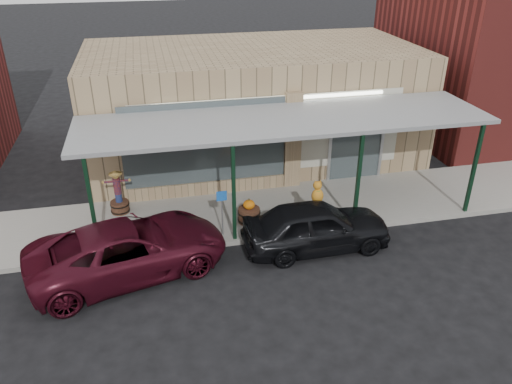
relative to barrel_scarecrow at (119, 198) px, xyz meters
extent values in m
plane|color=black|center=(5.00, -4.40, -0.63)|extent=(120.00, 120.00, 0.00)
cube|color=gray|center=(5.00, -0.80, -0.56)|extent=(40.00, 3.20, 0.15)
cube|color=tan|center=(5.00, 3.80, 1.47)|extent=(12.00, 6.00, 4.20)
cube|color=#444F53|center=(2.80, 0.65, 1.27)|extent=(5.20, 0.06, 2.80)
cube|color=#444F53|center=(8.00, 0.78, 0.87)|extent=(1.80, 0.06, 2.80)
cube|color=tan|center=(5.70, 0.70, 1.07)|extent=(0.55, 0.30, 3.40)
cube|color=tan|center=(2.80, 0.70, -0.28)|extent=(5.20, 0.30, 0.50)
cube|color=#BCB9A6|center=(5.00, 0.77, 1.37)|extent=(9.00, 0.02, 2.60)
cube|color=white|center=(5.00, 0.74, 2.57)|extent=(7.50, 0.03, 0.10)
cube|color=slate|center=(5.00, -0.80, 2.42)|extent=(12.00, 3.00, 0.12)
cube|color=black|center=(-0.50, -2.25, 0.92)|extent=(0.10, 0.10, 2.95)
cube|color=black|center=(3.20, -2.25, 0.92)|extent=(0.10, 0.10, 2.95)
cube|color=black|center=(6.80, -2.25, 0.92)|extent=(0.10, 0.10, 2.95)
cube|color=black|center=(10.50, -2.25, 0.92)|extent=(0.10, 0.10, 2.95)
cylinder|color=#533021|center=(0.00, 0.00, -0.30)|extent=(0.66, 0.66, 0.37)
cylinder|color=navy|center=(0.00, 0.00, 0.02)|extent=(0.24, 0.24, 0.28)
cylinder|color=maroon|center=(0.00, 0.00, 0.41)|extent=(0.27, 0.27, 0.51)
sphere|color=tan|center=(0.00, 0.00, 0.76)|extent=(0.20, 0.20, 0.20)
cone|color=tan|center=(0.00, 0.00, 0.88)|extent=(0.33, 0.33, 0.13)
cylinder|color=#533021|center=(3.79, -1.43, -0.27)|extent=(0.69, 0.69, 0.44)
ellipsoid|color=#E45C0E|center=(3.79, -1.43, 0.09)|extent=(0.35, 0.35, 0.28)
cylinder|color=#4C471E|center=(3.79, -1.43, 0.26)|extent=(0.04, 0.04, 0.07)
cylinder|color=gray|center=(2.90, -2.00, 0.08)|extent=(0.04, 0.04, 1.12)
cube|color=blue|center=(2.90, -2.00, 0.78)|extent=(0.29, 0.03, 0.29)
imported|color=black|center=(5.37, -2.96, 0.06)|extent=(4.09, 1.70, 1.39)
ellipsoid|color=orange|center=(5.66, -2.10, 0.52)|extent=(0.35, 0.29, 0.45)
sphere|color=orange|center=(5.66, -2.06, 0.84)|extent=(0.26, 0.26, 0.26)
cylinder|color=#1B7A27|center=(5.66, -2.10, 0.70)|extent=(0.17, 0.17, 0.02)
imported|color=#440D1B|center=(0.32, -2.99, 0.07)|extent=(5.45, 3.49, 1.40)
camera|label=1|loc=(1.21, -14.05, 7.25)|focal=35.00mm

